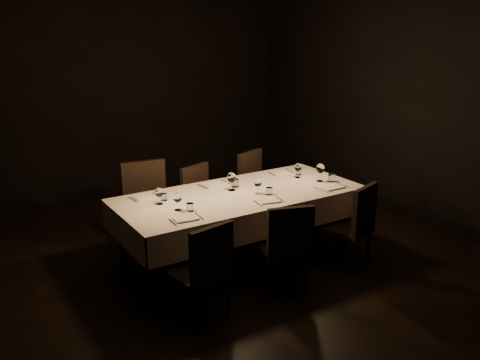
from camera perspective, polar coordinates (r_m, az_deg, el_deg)
room at (r=4.99m, az=-0.00°, el=6.60°), size 5.01×6.01×3.01m
dining_table at (r=5.19m, az=-0.00°, el=-2.25°), size 2.52×1.12×0.76m
chair_near_left at (r=4.23m, az=-4.01°, el=-9.78°), size 0.49×0.49×0.88m
place_setting_near_left at (r=4.62m, az=-6.42°, el=-2.94°), size 0.31×0.40×0.17m
chair_near_center at (r=4.65m, az=5.24°, el=-7.21°), size 0.54×0.54×0.89m
place_setting_near_center at (r=5.05m, az=2.68°, el=-1.13°), size 0.32×0.39×0.17m
chair_near_right at (r=5.26m, az=12.70°, el=-4.62°), size 0.54×0.54×0.90m
place_setting_near_right at (r=5.54m, az=9.70°, el=0.40°), size 0.36×0.42×0.20m
chair_far_left at (r=5.57m, az=-10.33°, el=-2.70°), size 0.54×0.54×1.00m
place_setting_far_left at (r=4.97m, az=-9.44°, el=-1.68°), size 0.30×0.39×0.16m
chair_far_center at (r=5.84m, az=-4.36°, el=-2.17°), size 0.53×0.53×0.87m
place_setting_far_center at (r=5.31m, az=-1.45°, el=-0.12°), size 0.35×0.41×0.19m
chair_far_right at (r=6.25m, az=1.91°, el=-0.61°), size 0.57×0.57×0.93m
place_setting_far_right at (r=5.79m, az=5.95°, el=1.12°), size 0.31×0.39×0.16m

